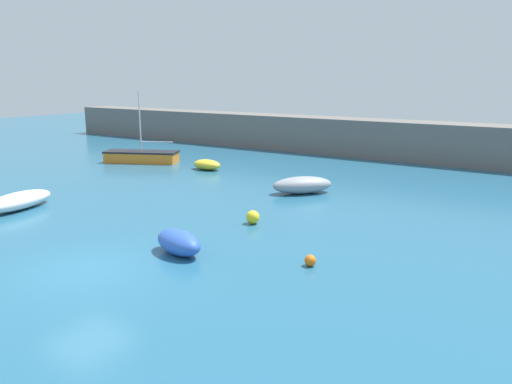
{
  "coord_description": "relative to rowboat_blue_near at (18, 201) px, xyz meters",
  "views": [
    {
      "loc": [
        12.43,
        -9.01,
        5.76
      ],
      "look_at": [
        -0.61,
        10.33,
        0.42
      ],
      "focal_mm": 35.0,
      "sensor_mm": 36.0,
      "label": 1
    }
  ],
  "objects": [
    {
      "name": "dinghy_near_pier",
      "position": [
        9.99,
        -0.33,
        0.03
      ],
      "size": [
        2.3,
        1.56,
        0.81
      ],
      "rotation": [
        0.0,
        0.0,
        6.02
      ],
      "color": "#2D56B7",
      "rests_on": "ground_plane"
    },
    {
      "name": "rowboat_white_midwater",
      "position": [
        9.06,
        9.91,
        0.05
      ],
      "size": [
        3.07,
        3.2,
        0.87
      ],
      "rotation": [
        0.0,
        0.0,
        0.84
      ],
      "color": "gray",
      "rests_on": "ground_plane"
    },
    {
      "name": "harbor_breakwater",
      "position": [
        8.57,
        23.61,
        1.0
      ],
      "size": [
        65.14,
        2.95,
        2.76
      ],
      "primitive_type": "cube",
      "color": "#66605B",
      "rests_on": "ground_plane"
    },
    {
      "name": "sailboat_short_mast",
      "position": [
        -4.92,
        12.1,
        0.04
      ],
      "size": [
        5.27,
        3.69,
        4.9
      ],
      "rotation": [
        0.0,
        0.0,
        3.59
      ],
      "color": "orange",
      "rests_on": "ground_plane"
    },
    {
      "name": "rowboat_blue_near",
      "position": [
        0.0,
        0.0,
        0.0
      ],
      "size": [
        1.99,
        3.76,
        0.76
      ],
      "rotation": [
        0.0,
        0.0,
        1.77
      ],
      "color": "white",
      "rests_on": "ground_plane"
    },
    {
      "name": "mooring_buoy_orange",
      "position": [
        14.17,
        1.14,
        -0.2
      ],
      "size": [
        0.37,
        0.37,
        0.37
      ],
      "primitive_type": "sphere",
      "color": "orange",
      "rests_on": "ground_plane"
    },
    {
      "name": "fishing_dinghy_green",
      "position": [
        0.7,
        12.42,
        -0.05
      ],
      "size": [
        1.99,
        1.15,
        0.65
      ],
      "rotation": [
        0.0,
        0.0,
        3.14
      ],
      "color": "yellow",
      "rests_on": "ground_plane"
    },
    {
      "name": "ground_plane",
      "position": [
        8.57,
        -3.03,
        -0.48
      ],
      "size": [
        120.0,
        120.0,
        0.2
      ],
      "primitive_type": "cube",
      "color": "#235B7A"
    },
    {
      "name": "mooring_buoy_yellow",
      "position": [
        10.04,
        3.98,
        -0.11
      ],
      "size": [
        0.55,
        0.55,
        0.55
      ],
      "primitive_type": "sphere",
      "color": "yellow",
      "rests_on": "ground_plane"
    }
  ]
}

